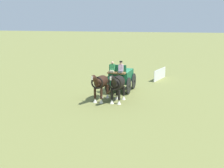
% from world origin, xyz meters
% --- Properties ---
extents(ground_plane, '(220.00, 220.00, 0.00)m').
position_xyz_m(ground_plane, '(0.00, 0.00, 0.00)').
color(ground_plane, olive).
extents(show_wagon, '(5.53, 2.11, 2.79)m').
position_xyz_m(show_wagon, '(0.17, -0.01, 1.24)').
color(show_wagon, '#195B38').
rests_on(show_wagon, ground).
extents(draft_horse_near, '(2.98, 1.12, 2.30)m').
position_xyz_m(draft_horse_near, '(3.58, 0.42, 1.42)').
color(draft_horse_near, black).
rests_on(draft_horse_near, ground).
extents(draft_horse_off, '(3.17, 1.04, 2.26)m').
position_xyz_m(draft_horse_off, '(3.51, -0.88, 1.39)').
color(draft_horse_off, '#331E14').
rests_on(draft_horse_off, ground).
extents(sponsor_banner, '(3.09, 0.95, 1.10)m').
position_xyz_m(sponsor_banner, '(-5.50, 2.91, 0.55)').
color(sponsor_banner, silver).
rests_on(sponsor_banner, ground).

